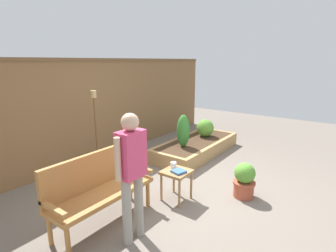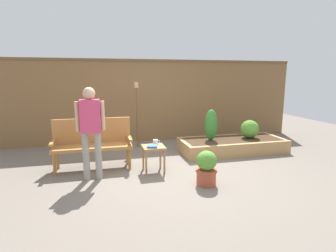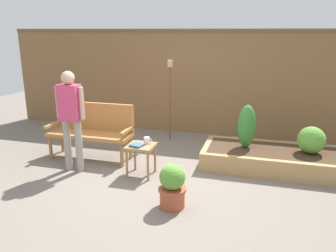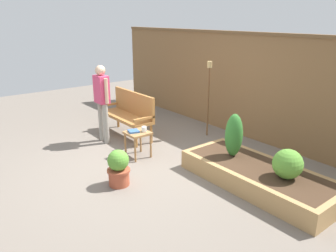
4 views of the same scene
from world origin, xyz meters
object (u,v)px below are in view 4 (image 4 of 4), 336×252
shrub_near_bench (234,135)px  tiki_torch (209,85)px  person_by_bench (102,97)px  garden_bench (130,111)px  shrub_far_corner (288,164)px  side_table (138,136)px  cup_on_table (144,129)px  potted_boxwood (119,168)px  book_on_table (134,131)px

shrub_near_bench → tiki_torch: size_ratio=0.44×
shrub_near_bench → person_by_bench: person_by_bench is taller
garden_bench → person_by_bench: (0.00, -0.62, 0.39)m
shrub_far_corner → side_table: bearing=-160.9°
shrub_near_bench → tiki_torch: tiki_torch is taller
cup_on_table → shrub_far_corner: bearing=17.4°
garden_bench → cup_on_table: 1.21m
potted_boxwood → tiki_torch: tiki_torch is taller
book_on_table → person_by_bench: 1.13m
book_on_table → cup_on_table: bearing=73.4°
side_table → person_by_bench: bearing=-173.7°
shrub_far_corner → cup_on_table: bearing=-162.6°
shrub_near_bench → shrub_far_corner: bearing=0.0°
book_on_table → shrub_near_bench: (1.52, 0.92, 0.15)m
tiki_torch → potted_boxwood: bearing=-73.8°
book_on_table → garden_bench: bearing=165.6°
garden_bench → cup_on_table: bearing=-19.4°
side_table → cup_on_table: (0.06, 0.10, 0.13)m
potted_boxwood → person_by_bench: size_ratio=0.36×
shrub_near_bench → tiki_torch: bearing=148.4°
side_table → person_by_bench: 1.21m
side_table → shrub_far_corner: size_ratio=1.15×
potted_boxwood → tiki_torch: 2.84m
potted_boxwood → shrub_near_bench: 1.87m
book_on_table → shrub_far_corner: bearing=34.1°
shrub_near_bench → book_on_table: bearing=-148.9°
cup_on_table → garden_bench: bearing=160.6°
garden_bench → book_on_table: (1.04, -0.56, -0.05)m
tiki_torch → person_by_bench: bearing=-118.1°
garden_bench → tiki_torch: bearing=51.7°
side_table → book_on_table: bearing=-119.2°
shrub_far_corner → person_by_bench: size_ratio=0.27×
cup_on_table → shrub_far_corner: 2.52m
side_table → tiki_torch: bearing=91.6°
tiki_torch → garden_bench: bearing=-128.3°
cup_on_table → potted_boxwood: size_ratio=0.23×
shrub_far_corner → person_by_bench: bearing=-164.6°
garden_bench → side_table: 1.20m
shrub_far_corner → garden_bench: bearing=-174.3°
potted_boxwood → shrub_far_corner: size_ratio=1.35×
potted_boxwood → shrub_far_corner: bearing=43.4°
cup_on_table → potted_boxwood: bearing=-54.7°
side_table → book_on_table: (-0.03, -0.06, 0.10)m
side_table → shrub_near_bench: shrub_near_bench is taller
potted_boxwood → tiki_torch: size_ratio=0.36×
book_on_table → potted_boxwood: (0.74, -0.75, -0.21)m
shrub_near_bench → side_table: bearing=-150.1°
person_by_bench → side_table: bearing=6.3°
cup_on_table → potted_boxwood: (0.65, -0.91, -0.24)m
potted_boxwood → tiki_torch: bearing=106.2°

